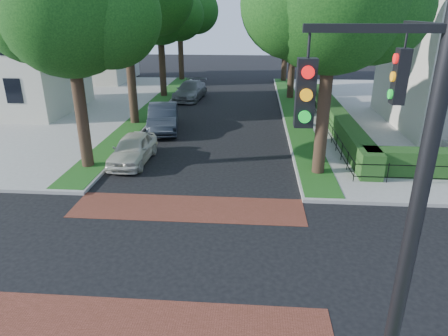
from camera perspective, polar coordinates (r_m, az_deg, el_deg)
The scene contains 18 objects.
ground at distance 12.95m, azimuth -7.49°, elevation -12.24°, with size 120.00×120.00×0.00m, color black.
crosswalk_far at distance 15.65m, azimuth -5.17°, elevation -5.73°, with size 9.00×2.20×0.01m, color brown.
crosswalk_near at distance 10.52m, azimuth -11.18°, elevation -21.86°, with size 9.00×2.20×0.01m, color brown.
grass_strip_ne at distance 30.56m, azimuth 9.90°, elevation 8.05°, with size 1.60×29.80×0.02m, color #1C4A15.
grass_strip_nw at distance 31.41m, azimuth -10.32°, elevation 8.39°, with size 1.60×29.80×0.02m, color #1C4A15.
tree_right_far at distance 34.86m, azimuth 10.24°, elevation 20.89°, with size 7.25×6.23×9.74m.
tree_right_back at distance 43.83m, azimuth 9.15°, elevation 21.52°, with size 7.50×6.45×10.20m.
tree_left_near at distance 19.38m, azimuth -20.91°, elevation 20.60°, with size 7.50×6.45×10.20m.
tree_left_far at distance 35.59m, azimuth -8.99°, elevation 21.31°, with size 7.00×6.02×9.86m.
tree_left_back at distance 44.43m, azimuth -6.24°, elevation 21.84°, with size 7.75×6.66×10.44m.
hedge_main_road at distance 26.81m, azimuth 15.65°, elevation 6.97°, with size 1.00×18.00×1.20m, color #1A3E15.
fence_main_road at distance 26.70m, azimuth 13.92°, elevation 6.75°, with size 0.06×18.00×0.90m, color black, non-canonical shape.
house_left_near at distance 33.74m, azimuth -28.90°, elevation 15.47°, with size 10.00×9.00×10.14m.
house_left_far at distance 46.17m, azimuth -19.46°, elevation 17.85°, with size 10.00×9.00×10.14m.
traffic_signal at distance 7.00m, azimuth 24.35°, elevation -1.10°, with size 2.17×2.00×8.00m.
parked_car_front at distance 20.48m, azimuth -12.88°, elevation 2.68°, with size 1.68×4.18×1.42m, color beige.
parked_car_middle at distance 25.76m, azimuth -8.69°, elevation 7.13°, with size 1.76×5.04×1.66m, color #1D232B.
parked_car_rear at distance 34.95m, azimuth -4.85°, elevation 10.98°, with size 2.10×5.17×1.50m, color slate.
Camera 1 is at (2.46, -10.49, 7.18)m, focal length 32.00 mm.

